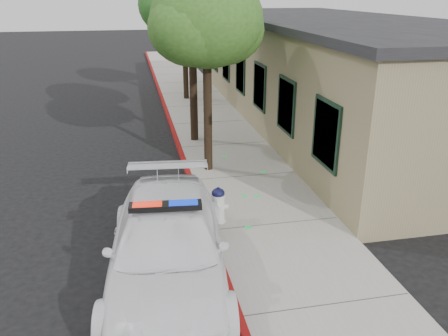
% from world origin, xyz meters
% --- Properties ---
extents(ground, '(120.00, 120.00, 0.00)m').
position_xyz_m(ground, '(0.00, 0.00, 0.00)').
color(ground, black).
rests_on(ground, ground).
extents(sidewalk, '(3.20, 60.00, 0.15)m').
position_xyz_m(sidewalk, '(1.60, 3.00, 0.07)').
color(sidewalk, gray).
rests_on(sidewalk, ground).
extents(red_curb, '(0.14, 60.00, 0.16)m').
position_xyz_m(red_curb, '(0.06, 3.00, 0.08)').
color(red_curb, '#9C1111').
rests_on(red_curb, ground).
extents(clapboard_building, '(7.30, 20.89, 4.24)m').
position_xyz_m(clapboard_building, '(6.69, 9.00, 2.13)').
color(clapboard_building, '#887D59').
rests_on(clapboard_building, ground).
extents(police_car, '(2.71, 5.58, 1.68)m').
position_xyz_m(police_car, '(-0.99, -1.58, 0.78)').
color(police_car, white).
rests_on(police_car, ground).
extents(fire_hydrant, '(0.50, 0.43, 0.86)m').
position_xyz_m(fire_hydrant, '(0.35, 0.39, 0.58)').
color(fire_hydrant, silver).
rests_on(fire_hydrant, sidewalk).
extents(street_tree_near, '(3.29, 3.09, 5.66)m').
position_xyz_m(street_tree_near, '(0.71, 3.79, 4.37)').
color(street_tree_near, black).
rests_on(street_tree_near, sidewalk).
extents(street_tree_mid, '(3.57, 3.28, 6.26)m').
position_xyz_m(street_tree_mid, '(0.72, 6.83, 4.87)').
color(street_tree_mid, black).
rests_on(street_tree_mid, sidewalk).
extents(street_tree_far, '(3.22, 3.03, 5.73)m').
position_xyz_m(street_tree_far, '(1.29, 13.64, 4.46)').
color(street_tree_far, black).
rests_on(street_tree_far, sidewalk).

